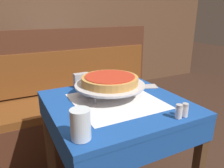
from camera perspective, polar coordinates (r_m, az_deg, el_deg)
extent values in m
cube|color=#194799|center=(1.23, 1.12, -5.12)|extent=(0.74, 0.74, 0.03)
cube|color=white|center=(1.23, 1.12, -4.44)|extent=(0.46, 0.46, 0.00)
cube|color=#194799|center=(1.26, 1.10, -8.26)|extent=(0.73, 0.73, 0.12)
cube|color=#4C331E|center=(1.60, -15.96, -15.45)|extent=(0.05, 0.05, 0.73)
cube|color=#4C331E|center=(1.81, 5.40, -10.53)|extent=(0.05, 0.05, 0.73)
cube|color=#194799|center=(2.80, -12.56, 7.82)|extent=(0.81, 0.81, 0.03)
cube|color=white|center=(2.80, -12.58, 8.14)|extent=(0.50, 0.50, 0.00)
cube|color=#194799|center=(2.82, -12.44, 6.16)|extent=(0.81, 0.81, 0.14)
cube|color=#4C331E|center=(2.48, -17.99, -3.20)|extent=(0.05, 0.05, 0.73)
cube|color=#4C331E|center=(2.68, -2.20, -0.67)|extent=(0.05, 0.05, 0.73)
cube|color=#4C331E|center=(3.18, -20.33, 1.25)|extent=(0.05, 0.05, 0.73)
cube|color=#4C331E|center=(3.34, -7.63, 3.03)|extent=(0.05, 0.05, 0.73)
cube|color=#4C2819|center=(2.13, -9.65, -10.52)|extent=(1.79, 0.54, 0.43)
cube|color=brown|center=(2.03, -10.02, -4.39)|extent=(1.75, 0.53, 0.06)
cube|color=#4C2819|center=(2.15, -12.44, 5.98)|extent=(1.79, 0.06, 0.60)
cube|color=brown|center=(2.13, -11.98, 3.42)|extent=(1.72, 0.02, 0.38)
cube|color=brown|center=(3.30, -18.65, 16.77)|extent=(6.00, 0.04, 2.40)
cylinder|color=#ADADB2|center=(1.40, -3.16, -0.17)|extent=(0.01, 0.01, 0.06)
cylinder|color=#ADADB2|center=(1.18, -4.34, -3.88)|extent=(0.01, 0.01, 0.06)
cylinder|color=#ADADB2|center=(1.28, 5.59, -2.02)|extent=(0.01, 0.01, 0.06)
cylinder|color=#ADADB2|center=(1.27, -0.62, -0.76)|extent=(0.28, 0.28, 0.01)
cylinder|color=silver|center=(1.27, -0.62, -0.51)|extent=(0.40, 0.40, 0.01)
cylinder|color=silver|center=(1.27, -0.62, -0.17)|extent=(0.41, 0.41, 0.01)
cylinder|color=#C68E47|center=(1.26, -0.62, 0.97)|extent=(0.33, 0.33, 0.04)
cylinder|color=red|center=(1.25, -0.63, 1.95)|extent=(0.29, 0.29, 0.01)
cube|color=#BCBCC1|center=(1.47, 9.72, -0.60)|extent=(0.12, 0.11, 0.00)
cube|color=black|center=(1.44, 4.87, -0.62)|extent=(0.15, 0.08, 0.01)
cylinder|color=silver|center=(0.86, -8.22, -10.41)|extent=(0.08, 0.08, 0.12)
cylinder|color=silver|center=(1.07, 17.01, -7.22)|extent=(0.03, 0.03, 0.05)
cylinder|color=#B7B7BC|center=(1.06, 17.18, -5.54)|extent=(0.03, 0.03, 0.02)
cylinder|color=silver|center=(1.10, 18.49, -6.80)|extent=(0.03, 0.03, 0.05)
cylinder|color=#B7B7BC|center=(1.08, 18.67, -5.21)|extent=(0.03, 0.03, 0.01)
cube|color=#B2B2B7|center=(1.46, -7.96, 1.04)|extent=(0.10, 0.05, 0.09)
cube|color=black|center=(2.80, -10.17, 8.62)|extent=(0.13, 0.13, 0.03)
cylinder|color=black|center=(2.78, -10.26, 10.10)|extent=(0.01, 0.01, 0.12)
cylinder|color=gold|center=(2.82, -10.49, 9.93)|extent=(0.04, 0.04, 0.09)
cylinder|color=white|center=(2.75, -9.98, 9.73)|extent=(0.04, 0.04, 0.09)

